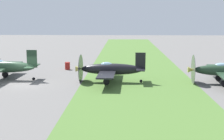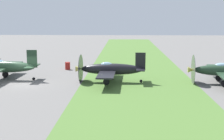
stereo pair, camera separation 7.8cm
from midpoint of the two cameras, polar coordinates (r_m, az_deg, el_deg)
ground_plane at (r=32.06m, az=-15.28°, el=-2.32°), size 160.00×160.00×0.00m
grass_verge at (r=30.64m, az=4.80°, el=-2.54°), size 120.00×11.00×0.01m
airplane_lead at (r=34.23m, az=-18.75°, el=0.54°), size 8.99×7.14×3.22m
airplane_wingman at (r=31.33m, az=-0.20°, el=0.14°), size 8.59×6.82×3.07m
fuel_drum at (r=39.26m, az=-7.82°, el=0.73°), size 0.60×0.60×0.90m
supply_crate at (r=42.94m, az=-18.63°, el=0.89°), size 0.91×0.91×0.64m
runway_marker_cone at (r=39.88m, az=-1.86°, el=0.61°), size 0.36×0.36×0.44m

